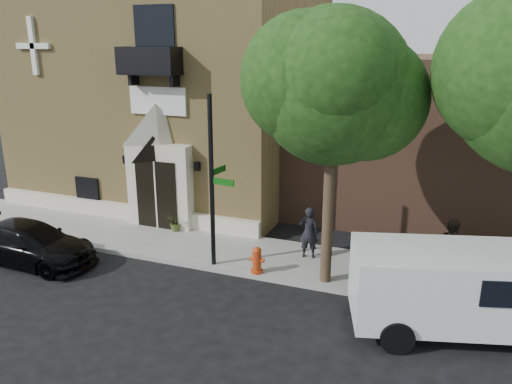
% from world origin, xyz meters
% --- Properties ---
extents(ground, '(120.00, 120.00, 0.00)m').
position_xyz_m(ground, '(0.00, 0.00, 0.00)').
color(ground, black).
rests_on(ground, ground).
extents(sidewalk, '(42.00, 3.00, 0.15)m').
position_xyz_m(sidewalk, '(1.00, 1.50, 0.07)').
color(sidewalk, gray).
rests_on(sidewalk, ground).
extents(church, '(12.20, 11.01, 9.30)m').
position_xyz_m(church, '(-2.99, 7.95, 4.63)').
color(church, tan).
rests_on(church, ground).
extents(street_tree_left, '(4.97, 4.38, 7.77)m').
position_xyz_m(street_tree_left, '(6.03, 0.35, 5.87)').
color(street_tree_left, '#38281C').
rests_on(street_tree_left, sidewalk).
extents(black_sedan, '(4.61, 1.90, 1.34)m').
position_xyz_m(black_sedan, '(-3.40, -1.46, 0.67)').
color(black_sedan, black).
rests_on(black_sedan, ground).
extents(cargo_van, '(5.70, 3.50, 2.18)m').
position_xyz_m(cargo_van, '(9.90, -0.76, 1.22)').
color(cargo_van, white).
rests_on(cargo_van, ground).
extents(street_sign, '(0.85, 0.91, 5.38)m').
position_xyz_m(street_sign, '(2.42, 0.31, 2.86)').
color(street_sign, black).
rests_on(street_sign, sidewalk).
extents(fire_hydrant, '(0.48, 0.38, 0.84)m').
position_xyz_m(fire_hydrant, '(3.91, 0.21, 0.56)').
color(fire_hydrant, '#B03712').
rests_on(fire_hydrant, sidewalk).
extents(dumpster, '(1.89, 1.41, 1.10)m').
position_xyz_m(dumpster, '(8.22, 0.54, 0.71)').
color(dumpster, '#103C1F').
rests_on(dumpster, sidewalk).
extents(planter, '(0.74, 0.69, 0.67)m').
position_xyz_m(planter, '(-0.18, 2.40, 0.48)').
color(planter, '#495825').
rests_on(planter, sidewalk).
extents(pedestrian_near, '(0.69, 0.51, 1.73)m').
position_xyz_m(pedestrian_near, '(5.07, 1.90, 1.01)').
color(pedestrian_near, black).
rests_on(pedestrian_near, sidewalk).
extents(pedestrian_far, '(0.94, 1.05, 1.79)m').
position_xyz_m(pedestrian_far, '(9.41, 2.14, 1.05)').
color(pedestrian_far, '#2E271E').
rests_on(pedestrian_far, sidewalk).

